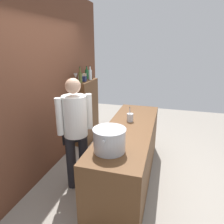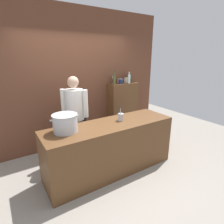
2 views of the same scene
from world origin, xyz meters
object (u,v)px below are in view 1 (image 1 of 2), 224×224
at_px(stockpot_large, 109,140).
at_px(spice_tin_cream, 84,76).
at_px(spice_tin_navy, 84,79).
at_px(wine_bottle_clear, 90,74).
at_px(spice_tin_silver, 81,78).
at_px(wine_bottle_olive, 80,77).
at_px(wine_glass_tall, 76,76).
at_px(utensil_crock, 130,117).
at_px(chef, 75,127).
at_px(wine_bottle_green, 87,74).

xyz_separation_m(stockpot_large, spice_tin_cream, (2.01, 1.15, 0.39)).
relative_size(spice_tin_navy, spice_tin_cream, 0.82).
xyz_separation_m(wine_bottle_clear, spice_tin_silver, (-0.17, 0.14, -0.06)).
distance_m(wine_bottle_olive, spice_tin_cream, 0.42).
bearing_deg(wine_glass_tall, spice_tin_silver, -9.59).
height_order(utensil_crock, spice_tin_silver, spice_tin_silver).
distance_m(chef, spice_tin_cream, 1.75).
bearing_deg(stockpot_large, wine_bottle_olive, 33.58).
xyz_separation_m(wine_bottle_green, spice_tin_silver, (-0.28, 0.02, -0.05)).
distance_m(wine_bottle_olive, spice_tin_navy, 0.19).
bearing_deg(chef, utensil_crock, 174.43).
xyz_separation_m(wine_bottle_clear, wine_bottle_green, (0.11, 0.12, -0.01)).
xyz_separation_m(wine_bottle_clear, wine_glass_tall, (-0.35, 0.17, 0.01)).
bearing_deg(utensil_crock, spice_tin_cream, 50.02).
xyz_separation_m(wine_bottle_green, wine_bottle_olive, (-0.51, -0.07, 0.01)).
relative_size(chef, spice_tin_silver, 15.28).
distance_m(wine_bottle_clear, spice_tin_silver, 0.23).
bearing_deg(spice_tin_cream, spice_tin_silver, -179.74).
xyz_separation_m(chef, wine_bottle_green, (1.70, 0.51, 0.50)).
bearing_deg(spice_tin_silver, chef, -159.68).
relative_size(wine_bottle_clear, spice_tin_silver, 2.69).
height_order(spice_tin_silver, spice_tin_cream, spice_tin_cream).
height_order(chef, spice_tin_silver, chef).
distance_m(wine_glass_tall, spice_tin_cream, 0.37).
distance_m(chef, spice_tin_silver, 1.58).
bearing_deg(wine_bottle_clear, spice_tin_silver, 141.31).
relative_size(stockpot_large, spice_tin_navy, 4.30).
distance_m(spice_tin_silver, spice_tin_navy, 0.11).
bearing_deg(stockpot_large, wine_bottle_green, 28.36).
height_order(wine_bottle_olive, spice_tin_navy, wine_bottle_olive).
xyz_separation_m(utensil_crock, spice_tin_navy, (0.78, 1.11, 0.45)).
distance_m(wine_bottle_green, spice_tin_cream, 0.11).
xyz_separation_m(utensil_crock, spice_tin_silver, (0.83, 1.20, 0.45)).
xyz_separation_m(chef, wine_bottle_clear, (1.59, 0.39, 0.51)).
height_order(stockpot_large, wine_bottle_clear, wine_bottle_clear).
bearing_deg(spice_tin_navy, wine_glass_tall, 136.88).
distance_m(stockpot_large, wine_bottle_clear, 2.28).
height_order(wine_bottle_clear, spice_tin_cream, wine_bottle_clear).
height_order(chef, wine_bottle_clear, chef).
relative_size(chef, wine_bottle_olive, 5.32).
bearing_deg(wine_bottle_olive, spice_tin_silver, 21.82).
xyz_separation_m(wine_bottle_olive, wine_glass_tall, (0.05, 0.12, 0.01)).
height_order(utensil_crock, wine_bottle_clear, wine_bottle_clear).
xyz_separation_m(chef, wine_glass_tall, (1.24, 0.56, 0.52)).
xyz_separation_m(utensil_crock, wine_bottle_clear, (1.00, 1.06, 0.51)).
distance_m(wine_bottle_green, spice_tin_navy, 0.34).
distance_m(chef, stockpot_large, 0.75).
bearing_deg(spice_tin_silver, spice_tin_navy, -117.22).
bearing_deg(spice_tin_silver, wine_bottle_olive, -158.18).
relative_size(wine_bottle_clear, spice_tin_cream, 2.33).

